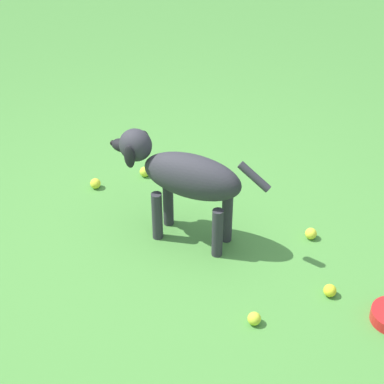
{
  "coord_description": "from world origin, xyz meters",
  "views": [
    {
      "loc": [
        -2.36,
        1.3,
        2.29
      ],
      "look_at": [
        -0.02,
        -0.2,
        0.32
      ],
      "focal_mm": 59.63,
      "sensor_mm": 36.0,
      "label": 1
    }
  ],
  "objects_px": {
    "dog": "(183,176)",
    "tennis_ball_1": "(145,172)",
    "tennis_ball_2": "(95,183)",
    "tennis_ball_4": "(330,291)",
    "tennis_ball_3": "(311,234)",
    "tennis_ball_0": "(254,319)"
  },
  "relations": [
    {
      "from": "tennis_ball_0",
      "to": "tennis_ball_2",
      "type": "relative_size",
      "value": 1.0
    },
    {
      "from": "tennis_ball_2",
      "to": "tennis_ball_4",
      "type": "height_order",
      "value": "same"
    },
    {
      "from": "dog",
      "to": "tennis_ball_4",
      "type": "height_order",
      "value": "dog"
    },
    {
      "from": "tennis_ball_0",
      "to": "tennis_ball_4",
      "type": "height_order",
      "value": "same"
    },
    {
      "from": "tennis_ball_2",
      "to": "tennis_ball_1",
      "type": "bearing_deg",
      "value": -98.97
    },
    {
      "from": "tennis_ball_0",
      "to": "tennis_ball_2",
      "type": "height_order",
      "value": "same"
    },
    {
      "from": "dog",
      "to": "tennis_ball_1",
      "type": "height_order",
      "value": "dog"
    },
    {
      "from": "tennis_ball_2",
      "to": "tennis_ball_4",
      "type": "bearing_deg",
      "value": -158.97
    },
    {
      "from": "dog",
      "to": "tennis_ball_4",
      "type": "distance_m",
      "value": 0.96
    },
    {
      "from": "tennis_ball_1",
      "to": "tennis_ball_0",
      "type": "bearing_deg",
      "value": 172.52
    },
    {
      "from": "dog",
      "to": "tennis_ball_2",
      "type": "distance_m",
      "value": 0.82
    },
    {
      "from": "tennis_ball_2",
      "to": "tennis_ball_3",
      "type": "height_order",
      "value": "same"
    },
    {
      "from": "tennis_ball_1",
      "to": "tennis_ball_3",
      "type": "xyz_separation_m",
      "value": [
        -1.06,
        -0.48,
        0.0
      ]
    },
    {
      "from": "tennis_ball_1",
      "to": "tennis_ball_3",
      "type": "relative_size",
      "value": 1.0
    },
    {
      "from": "tennis_ball_0",
      "to": "tennis_ball_4",
      "type": "distance_m",
      "value": 0.44
    },
    {
      "from": "dog",
      "to": "tennis_ball_2",
      "type": "height_order",
      "value": "dog"
    },
    {
      "from": "tennis_ball_2",
      "to": "tennis_ball_3",
      "type": "bearing_deg",
      "value": -144.08
    },
    {
      "from": "dog",
      "to": "tennis_ball_1",
      "type": "xyz_separation_m",
      "value": [
        0.65,
        -0.11,
        -0.38
      ]
    },
    {
      "from": "tennis_ball_3",
      "to": "dog",
      "type": "bearing_deg",
      "value": 55.48
    },
    {
      "from": "tennis_ball_4",
      "to": "tennis_ball_1",
      "type": "bearing_deg",
      "value": 9.9
    },
    {
      "from": "tennis_ball_4",
      "to": "dog",
      "type": "bearing_deg",
      "value": 24.6
    },
    {
      "from": "tennis_ball_1",
      "to": "tennis_ball_3",
      "type": "distance_m",
      "value": 1.16
    }
  ]
}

